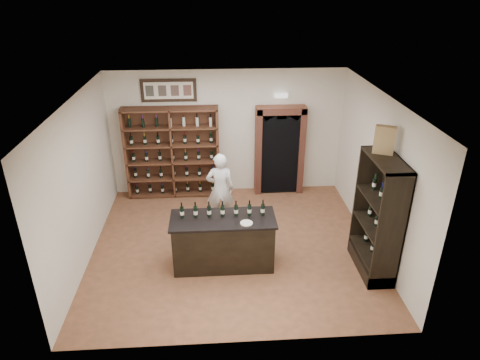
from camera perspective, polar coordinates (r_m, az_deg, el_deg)
name	(u,v)px	position (r m, az deg, el deg)	size (l,w,h in m)	color
floor	(233,245)	(8.67, -0.97, -8.70)	(5.50, 5.50, 0.00)	brown
ceiling	(231,98)	(7.40, -1.15, 10.82)	(5.50, 5.50, 0.00)	white
wall_back	(227,133)	(10.23, -1.75, 6.31)	(5.50, 0.04, 3.00)	silver
wall_left	(81,182)	(8.28, -20.43, -0.28)	(0.04, 5.00, 3.00)	silver
wall_right	(377,174)	(8.49, 17.82, 0.79)	(0.04, 5.00, 3.00)	silver
wine_shelf	(173,152)	(10.26, -8.97, 3.66)	(2.20, 0.38, 2.20)	#502B1B
framed_picture	(169,90)	(9.94, -9.49, 11.71)	(1.25, 0.04, 0.52)	black
arched_doorway	(279,148)	(10.32, 5.29, 4.22)	(1.17, 0.35, 2.17)	black
emergency_light	(281,96)	(10.01, 5.50, 11.15)	(0.30, 0.10, 0.10)	white
tasting_counter	(223,242)	(7.89, -2.24, -8.26)	(1.88, 0.78, 1.00)	black
counter_bottle_0	(182,212)	(7.66, -7.74, -4.26)	(0.07, 0.07, 0.30)	black
counter_bottle_1	(196,212)	(7.64, -5.95, -4.22)	(0.07, 0.07, 0.30)	black
counter_bottle_2	(209,211)	(7.63, -4.14, -4.17)	(0.07, 0.07, 0.30)	black
counter_bottle_3	(223,211)	(7.63, -2.34, -4.12)	(0.07, 0.07, 0.30)	black
counter_bottle_4	(236,210)	(7.64, -0.53, -4.06)	(0.07, 0.07, 0.30)	black
counter_bottle_5	(249,210)	(7.66, 1.26, -4.00)	(0.07, 0.07, 0.30)	black
counter_bottle_6	(263,209)	(7.68, 3.05, -3.94)	(0.07, 0.07, 0.30)	black
side_cabinet	(377,234)	(8.02, 17.78, -6.81)	(0.48, 1.20, 2.20)	black
shopkeeper	(220,189)	(9.05, -2.65, -1.21)	(0.59, 0.39, 1.61)	white
plate	(246,223)	(7.46, 0.87, -5.77)	(0.22, 0.22, 0.02)	silver
wine_crate	(385,140)	(7.48, 18.72, 5.08)	(0.34, 0.14, 0.48)	#A78158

